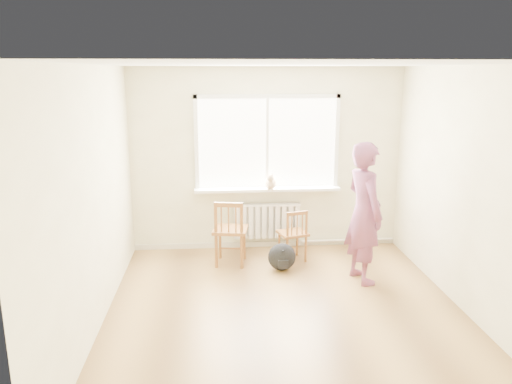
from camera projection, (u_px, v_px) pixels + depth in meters
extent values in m
plane|color=#A97E45|center=(287.00, 315.00, 5.53)|extent=(4.50, 4.50, 0.00)
plane|color=white|center=(291.00, 64.00, 4.89)|extent=(4.50, 4.50, 0.00)
cube|color=#F1EBC1|center=(267.00, 160.00, 7.38)|extent=(4.00, 0.01, 2.70)
cube|color=white|center=(267.00, 143.00, 7.31)|extent=(2.00, 0.02, 1.30)
cube|color=white|center=(267.00, 96.00, 7.12)|extent=(2.12, 0.05, 0.06)
cube|color=white|center=(196.00, 144.00, 7.21)|extent=(0.06, 0.05, 1.42)
cube|color=white|center=(336.00, 143.00, 7.37)|extent=(0.06, 0.05, 1.42)
cube|color=white|center=(267.00, 144.00, 7.29)|extent=(0.04, 0.05, 1.30)
cube|color=white|center=(267.00, 189.00, 7.38)|extent=(2.15, 0.22, 0.04)
cube|color=white|center=(267.00, 221.00, 7.56)|extent=(1.00, 0.02, 0.55)
cube|color=white|center=(267.00, 222.00, 7.51)|extent=(1.00, 0.10, 0.51)
cube|color=white|center=(267.00, 205.00, 7.45)|extent=(1.00, 0.12, 0.03)
cylinder|color=silver|center=(347.00, 240.00, 7.73)|extent=(1.40, 0.04, 0.04)
cube|color=beige|center=(266.00, 244.00, 7.68)|extent=(4.00, 0.03, 0.08)
cube|color=olive|center=(230.00, 230.00, 6.91)|extent=(0.52, 0.50, 0.04)
cylinder|color=olive|center=(244.00, 243.00, 7.12)|extent=(0.04, 0.04, 0.49)
cylinder|color=olive|center=(220.00, 242.00, 7.15)|extent=(0.04, 0.04, 0.49)
cylinder|color=olive|center=(242.00, 251.00, 6.78)|extent=(0.04, 0.04, 0.49)
cylinder|color=olive|center=(216.00, 251.00, 6.81)|extent=(0.04, 0.04, 0.49)
cylinder|color=olive|center=(242.00, 236.00, 6.73)|extent=(0.04, 0.04, 0.93)
cylinder|color=olive|center=(216.00, 235.00, 6.76)|extent=(0.04, 0.04, 0.93)
cube|color=olive|center=(228.00, 205.00, 6.64)|extent=(0.38, 0.10, 0.06)
cylinder|color=olive|center=(236.00, 219.00, 6.68)|extent=(0.02, 0.02, 0.37)
cylinder|color=olive|center=(229.00, 219.00, 6.69)|extent=(0.02, 0.02, 0.37)
cylinder|color=olive|center=(221.00, 219.00, 6.69)|extent=(0.02, 0.02, 0.37)
cube|color=olive|center=(293.00, 233.00, 7.05)|extent=(0.46, 0.45, 0.04)
cylinder|color=olive|center=(297.00, 242.00, 7.28)|extent=(0.03, 0.03, 0.40)
cylinder|color=olive|center=(279.00, 244.00, 7.18)|extent=(0.03, 0.03, 0.40)
cylinder|color=olive|center=(306.00, 249.00, 7.02)|extent=(0.03, 0.03, 0.40)
cylinder|color=olive|center=(287.00, 251.00, 6.92)|extent=(0.03, 0.03, 0.40)
cylinder|color=olive|center=(306.00, 236.00, 6.97)|extent=(0.04, 0.04, 0.76)
cylinder|color=olive|center=(287.00, 239.00, 6.88)|extent=(0.04, 0.04, 0.76)
cube|color=olive|center=(297.00, 213.00, 6.84)|extent=(0.30, 0.11, 0.05)
cylinder|color=olive|center=(302.00, 224.00, 6.91)|extent=(0.02, 0.02, 0.30)
cylinder|color=olive|center=(297.00, 224.00, 6.88)|extent=(0.02, 0.02, 0.30)
cylinder|color=olive|center=(292.00, 225.00, 6.85)|extent=(0.02, 0.02, 0.30)
imported|color=#BA3E69|center=(364.00, 213.00, 6.26)|extent=(0.58, 0.74, 1.80)
ellipsoid|color=beige|center=(271.00, 183.00, 7.29)|extent=(0.21, 0.28, 0.19)
sphere|color=beige|center=(270.00, 178.00, 7.14)|extent=(0.10, 0.10, 0.10)
cone|color=beige|center=(268.00, 174.00, 7.13)|extent=(0.03, 0.03, 0.04)
cone|color=beige|center=(272.00, 174.00, 7.13)|extent=(0.03, 0.03, 0.04)
cylinder|color=beige|center=(271.00, 184.00, 7.43)|extent=(0.05, 0.17, 0.02)
cylinder|color=beige|center=(268.00, 187.00, 7.21)|extent=(0.02, 0.02, 0.10)
cylinder|color=beige|center=(272.00, 187.00, 7.20)|extent=(0.02, 0.02, 0.10)
ellipsoid|color=black|center=(282.00, 257.00, 6.74)|extent=(0.46, 0.41, 0.38)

